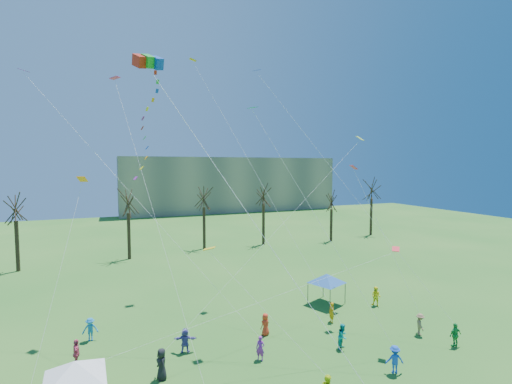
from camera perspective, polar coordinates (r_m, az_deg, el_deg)
name	(u,v)px	position (r m, az deg, el deg)	size (l,w,h in m)	color
distant_building	(230,184)	(102.36, -4.20, 1.28)	(60.00, 14.00, 15.00)	gray
bare_tree_row	(200,203)	(53.20, -8.92, -1.81)	(68.88, 8.62, 10.44)	black
big_box_kite	(152,126)	(23.05, -16.33, 10.03)	(5.11, 7.01, 22.10)	red
canopy_tent_white	(75,370)	(21.61, -27.02, -24.03)	(3.99, 3.99, 3.00)	#3F3F44
canopy_tent_blue	(327,278)	(34.10, 11.24, -13.40)	(3.44, 3.44, 2.79)	#3F3F44
festival_crowd	(258,346)	(25.37, 0.24, -23.43)	(26.71, 13.13, 1.85)	red
small_kites_aloft	(232,146)	(28.19, -3.86, 7.33)	(28.99, 19.78, 33.50)	orange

